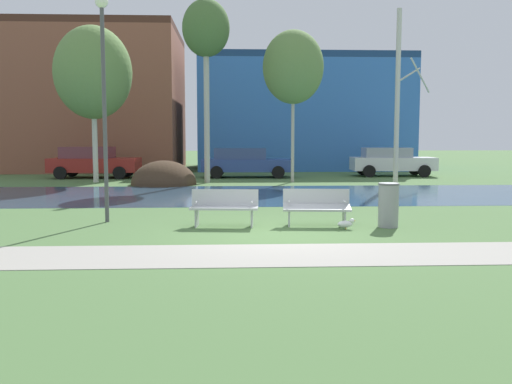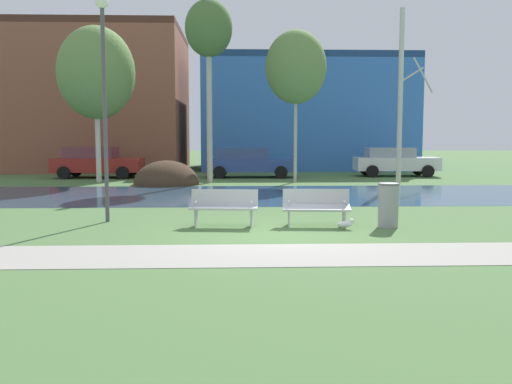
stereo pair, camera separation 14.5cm
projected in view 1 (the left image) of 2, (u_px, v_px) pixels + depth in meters
name	position (u px, v px, depth m)	size (l,w,h in m)	color
ground_plane	(254.00, 191.00, 22.17)	(120.00, 120.00, 0.00)	#4C703D
paved_path_strip	(284.00, 255.00, 10.20)	(60.00, 1.96, 0.01)	#9E998E
river_band	(256.00, 195.00, 20.62)	(80.00, 7.18, 0.01)	#33516B
soil_mound	(164.00, 184.00, 25.05)	(2.89, 3.13, 2.12)	#423021
bench_left	(224.00, 207.00, 13.38)	(1.64, 0.70, 0.87)	#B2B5B7
bench_right	(317.00, 206.00, 13.49)	(1.64, 0.70, 0.87)	#B2B5B7
trash_bin	(388.00, 204.00, 13.27)	(0.50, 0.50, 1.04)	gray
seagull	(346.00, 224.00, 12.98)	(0.43, 0.16, 0.26)	white
streetlamp	(103.00, 73.00, 13.76)	(0.32, 0.32, 5.53)	#4C4C51
birch_far_left	(93.00, 73.00, 25.63)	(3.51, 3.51, 7.12)	beige
birch_left	(206.00, 31.00, 25.28)	(2.13, 2.13, 8.92)	#BCB7A8
birch_center_left	(293.00, 67.00, 25.84)	(2.80, 2.80, 6.96)	#BCB7A8
birch_center	(398.00, 96.00, 25.33)	(1.52, 2.37, 7.78)	beige
parked_van_nearest_red	(93.00, 162.00, 28.82)	(4.51, 2.24, 1.60)	maroon
parked_sedan_second_blue	(245.00, 162.00, 29.18)	(4.76, 2.08, 1.52)	#2D4793
parked_hatch_third_white	(391.00, 161.00, 30.08)	(4.42, 2.07, 1.52)	silver
building_brick_low	(70.00, 101.00, 35.89)	(13.83, 9.55, 8.76)	brown
building_blue_store	(300.00, 114.00, 37.75)	(13.22, 8.97, 7.16)	#3870C6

